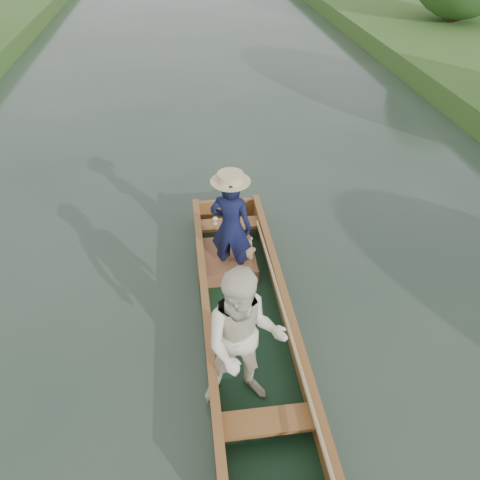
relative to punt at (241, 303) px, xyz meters
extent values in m
plane|color=#283D30|center=(0.10, 0.23, -0.63)|extent=(120.00, 120.00, 0.00)
cylinder|color=#47331E|center=(9.90, 13.91, 0.47)|extent=(0.44, 0.44, 2.20)
cube|color=black|center=(0.10, 0.23, -0.59)|extent=(1.10, 5.00, 0.08)
cube|color=#985C2F|center=(-0.41, 0.23, -0.39)|extent=(0.08, 5.00, 0.32)
cube|color=#985C2F|center=(0.61, 0.23, -0.39)|extent=(0.08, 5.00, 0.32)
cube|color=#985C2F|center=(0.10, 2.69, -0.39)|extent=(1.10, 0.08, 0.32)
cube|color=#985C2F|center=(-0.41, 0.23, -0.21)|extent=(0.10, 5.00, 0.04)
cube|color=#985C2F|center=(0.61, 0.23, -0.21)|extent=(0.10, 5.00, 0.04)
cube|color=#985C2F|center=(0.10, 2.13, -0.33)|extent=(0.94, 0.30, 0.05)
cube|color=#985C2F|center=(0.10, -1.37, -0.33)|extent=(0.94, 0.30, 0.05)
imported|color=#13173D|center=(0.02, 1.22, 0.25)|extent=(0.68, 0.57, 1.60)
cylinder|color=beige|center=(0.02, 1.22, 1.01)|extent=(0.52, 0.52, 0.12)
imported|color=white|center=(-0.08, -0.88, 0.34)|extent=(0.91, 0.73, 1.78)
cube|color=brown|center=(-0.05, 1.36, -0.44)|extent=(0.85, 0.90, 0.22)
sphere|color=#A28155|center=(0.24, 1.26, -0.22)|extent=(0.21, 0.21, 0.21)
sphere|color=#A28155|center=(0.24, 1.25, -0.06)|extent=(0.16, 0.16, 0.16)
sphere|color=#A28155|center=(0.19, 1.25, 0.01)|extent=(0.06, 0.06, 0.06)
sphere|color=#A28155|center=(0.30, 1.25, 0.01)|extent=(0.06, 0.06, 0.06)
sphere|color=#A28155|center=(0.24, 1.19, -0.07)|extent=(0.06, 0.06, 0.06)
sphere|color=#A28155|center=(0.15, 1.24, -0.18)|extent=(0.07, 0.07, 0.07)
sphere|color=#A28155|center=(0.34, 1.24, -0.18)|extent=(0.07, 0.07, 0.07)
sphere|color=#A28155|center=(0.19, 1.23, -0.30)|extent=(0.08, 0.08, 0.08)
sphere|color=#A28155|center=(0.30, 1.23, -0.30)|extent=(0.08, 0.08, 0.08)
cylinder|color=silver|center=(-0.13, 2.13, -0.30)|extent=(0.07, 0.07, 0.01)
cylinder|color=silver|center=(-0.13, 2.13, -0.26)|extent=(0.01, 0.01, 0.08)
ellipsoid|color=silver|center=(-0.13, 2.13, -0.21)|extent=(0.09, 0.09, 0.05)
cylinder|color=tan|center=(0.53, -0.22, -0.17)|extent=(0.04, 4.50, 0.20)
camera|label=1|loc=(-0.52, -3.97, 3.97)|focal=35.00mm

